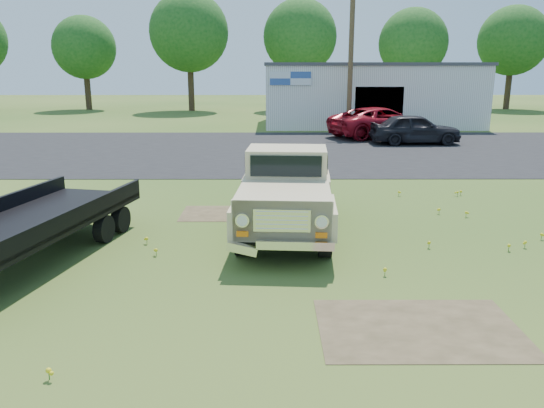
{
  "coord_description": "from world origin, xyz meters",
  "views": [
    {
      "loc": [
        -0.72,
        -10.2,
        3.77
      ],
      "look_at": [
        -0.69,
        1.0,
        0.9
      ],
      "focal_mm": 35.0,
      "sensor_mm": 36.0,
      "label": 1
    }
  ],
  "objects_px": {
    "dark_sedan": "(415,129)",
    "flatbed_trailer": "(25,219)",
    "vintage_pickup_truck": "(287,190)",
    "red_pickup": "(381,123)"
  },
  "relations": [
    {
      "from": "dark_sedan",
      "to": "flatbed_trailer",
      "type": "bearing_deg",
      "value": 142.91
    },
    {
      "from": "vintage_pickup_truck",
      "to": "red_pickup",
      "type": "distance_m",
      "value": 18.83
    },
    {
      "from": "vintage_pickup_truck",
      "to": "red_pickup",
      "type": "xyz_separation_m",
      "value": [
        5.87,
        17.89,
        -0.18
      ]
    },
    {
      "from": "vintage_pickup_truck",
      "to": "red_pickup",
      "type": "relative_size",
      "value": 0.93
    },
    {
      "from": "vintage_pickup_truck",
      "to": "flatbed_trailer",
      "type": "xyz_separation_m",
      "value": [
        -5.28,
        -1.96,
        -0.13
      ]
    },
    {
      "from": "red_pickup",
      "to": "dark_sedan",
      "type": "height_order",
      "value": "red_pickup"
    },
    {
      "from": "vintage_pickup_truck",
      "to": "flatbed_trailer",
      "type": "relative_size",
      "value": 0.87
    },
    {
      "from": "vintage_pickup_truck",
      "to": "dark_sedan",
      "type": "height_order",
      "value": "vintage_pickup_truck"
    },
    {
      "from": "vintage_pickup_truck",
      "to": "flatbed_trailer",
      "type": "distance_m",
      "value": 5.63
    },
    {
      "from": "red_pickup",
      "to": "dark_sedan",
      "type": "bearing_deg",
      "value": 179.81
    }
  ]
}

